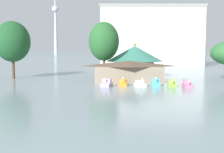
% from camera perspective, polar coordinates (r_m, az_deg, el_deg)
% --- Properties ---
extents(pedal_boat_lavender, '(2.31, 2.65, 1.65)m').
position_cam_1_polar(pedal_boat_lavender, '(49.71, -1.12, -1.46)').
color(pedal_boat_lavender, '#B299D8').
rests_on(pedal_boat_lavender, ground).
extents(pedal_boat_orange, '(1.71, 2.91, 1.69)m').
position_cam_1_polar(pedal_boat_orange, '(50.94, 2.30, -1.36)').
color(pedal_boat_orange, orange).
rests_on(pedal_boat_orange, ground).
extents(pedal_boat_white, '(2.13, 2.60, 1.67)m').
position_cam_1_polar(pedal_boat_white, '(49.30, 5.80, -1.61)').
color(pedal_boat_white, white).
rests_on(pedal_boat_white, ground).
extents(pedal_boat_cyan, '(1.73, 2.41, 1.69)m').
position_cam_1_polar(pedal_boat_cyan, '(50.86, 8.97, -1.36)').
color(pedal_boat_cyan, '#4CB7CC').
rests_on(pedal_boat_cyan, ground).
extents(pedal_boat_lime, '(1.68, 2.59, 1.36)m').
position_cam_1_polar(pedal_boat_lime, '(50.83, 12.22, -1.49)').
color(pedal_boat_lime, '#8CCC3F').
rests_on(pedal_boat_lime, ground).
extents(pedal_boat_pink, '(1.45, 2.83, 1.36)m').
position_cam_1_polar(pedal_boat_pink, '(50.75, 15.22, -1.58)').
color(pedal_boat_pink, pink).
rests_on(pedal_boat_pink, ground).
extents(boathouse, '(14.65, 5.97, 4.38)m').
position_cam_1_polar(boathouse, '(56.18, 3.47, 1.13)').
color(boathouse, gray).
rests_on(boathouse, ground).
extents(green_roof_pavilion, '(13.75, 13.75, 8.21)m').
position_cam_1_polar(green_roof_pavilion, '(68.33, 4.66, 3.69)').
color(green_roof_pavilion, brown).
rests_on(green_roof_pavilion, ground).
extents(shoreline_tree_tall_left, '(7.94, 7.94, 13.02)m').
position_cam_1_polar(shoreline_tree_tall_left, '(67.18, -19.80, 6.76)').
color(shoreline_tree_tall_left, brown).
rests_on(shoreline_tree_tall_left, ground).
extents(shoreline_tree_mid, '(6.95, 6.95, 12.92)m').
position_cam_1_polar(shoreline_tree_mid, '(64.08, -1.67, 7.21)').
color(shoreline_tree_mid, brown).
rests_on(shoreline_tree_mid, ground).
extents(background_building_block, '(40.16, 15.97, 23.54)m').
position_cam_1_polar(background_building_block, '(113.08, 7.83, 8.13)').
color(background_building_block, silver).
rests_on(background_building_block, ground).
extents(distant_broadcast_tower, '(9.46, 9.46, 140.04)m').
position_cam_1_polar(distant_broadcast_tower, '(404.60, -11.59, 12.34)').
color(distant_broadcast_tower, '#B7BCC6').
rests_on(distant_broadcast_tower, ground).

